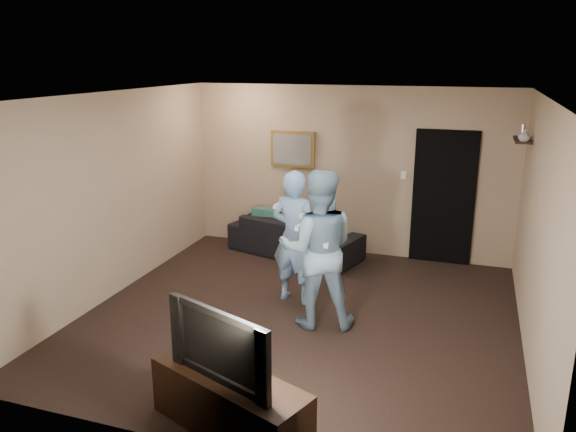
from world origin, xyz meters
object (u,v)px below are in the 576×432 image
(tv_console, at_px, (230,404))
(wii_player_right, at_px, (318,249))
(sofa, at_px, (295,236))
(television, at_px, (228,342))
(wii_player_left, at_px, (295,237))

(tv_console, relative_size, wii_player_right, 0.79)
(sofa, xyz_separation_m, television, (0.81, -4.29, 0.52))
(sofa, xyz_separation_m, wii_player_right, (0.97, -2.18, 0.61))
(wii_player_right, bearing_deg, tv_console, -94.10)
(tv_console, distance_m, television, 0.57)
(wii_player_left, distance_m, wii_player_right, 0.71)
(sofa, height_order, wii_player_left, wii_player_left)
(sofa, bearing_deg, tv_console, 116.41)
(sofa, distance_m, television, 4.40)
(wii_player_left, bearing_deg, sofa, 107.56)
(tv_console, xyz_separation_m, television, (0.00, 0.00, 0.57))
(sofa, xyz_separation_m, wii_player_left, (0.52, -1.63, 0.54))
(television, distance_m, wii_player_right, 2.12)
(wii_player_left, height_order, wii_player_right, wii_player_right)
(tv_console, xyz_separation_m, wii_player_left, (-0.30, 2.66, 0.60))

